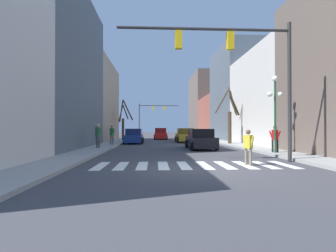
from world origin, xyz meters
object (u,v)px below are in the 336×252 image
car_at_intersection (134,137)px  pedestrian_on_right_sidewalk (112,133)px  car_parked_left_mid (201,139)px  traffic_signal_far (151,112)px  pedestrian_waiting_at_curb (248,144)px  pedestrian_near_right_corner (98,134)px  street_tree_right_far (124,121)px  car_parked_right_mid (185,136)px  traffic_signal_near (240,58)px  street_lamp_right_corner (275,98)px  street_tree_left_mid (230,117)px  car_parked_left_far (160,134)px  pedestrian_crossing_street (275,137)px

car_at_intersection → pedestrian_on_right_sidewalk: (-1.71, -4.15, 0.45)m
pedestrian_on_right_sidewalk → car_parked_left_mid: bearing=-162.9°
traffic_signal_far → pedestrian_waiting_at_curb: size_ratio=5.12×
pedestrian_near_right_corner → pedestrian_on_right_sidewalk: (0.40, 4.04, -0.03)m
pedestrian_near_right_corner → pedestrian_on_right_sidewalk: 4.06m
street_tree_right_far → car_parked_right_mid: bearing=-24.3°
traffic_signal_near → pedestrian_waiting_at_curb: traffic_signal_near is taller
street_lamp_right_corner → street_tree_left_mid: size_ratio=0.85×
car_parked_left_far → car_parked_right_mid: size_ratio=1.00×
car_at_intersection → pedestrian_on_right_sidewalk: pedestrian_on_right_sidewalk is taller
car_at_intersection → pedestrian_crossing_street: bearing=-142.9°
traffic_signal_far → pedestrian_waiting_at_curb: (4.86, -42.30, -4.01)m
pedestrian_near_right_corner → pedestrian_crossing_street: (11.73, -4.51, -0.11)m
car_parked_left_mid → pedestrian_near_right_corner: pedestrian_near_right_corner is taller
car_parked_right_mid → car_parked_left_mid: bearing=-180.0°
car_parked_left_far → traffic_signal_far: bearing=-173.0°
street_lamp_right_corner → car_at_intersection: bearing=126.6°
traffic_signal_near → car_parked_right_mid: traffic_signal_near is taller
pedestrian_crossing_street → street_tree_left_mid: street_tree_left_mid is taller
street_tree_left_mid → street_lamp_right_corner: bearing=-90.9°
pedestrian_crossing_street → pedestrian_waiting_at_curb: pedestrian_crossing_street is taller
car_parked_right_mid → pedestrian_crossing_street: size_ratio=2.94×
car_parked_right_mid → pedestrian_near_right_corner: (-7.96, -10.71, 0.46)m
traffic_signal_near → traffic_signal_far: size_ratio=1.05×
pedestrian_crossing_street → street_tree_right_far: street_tree_right_far is taller
car_parked_right_mid → pedestrian_on_right_sidewalk: bearing=131.5°
pedestrian_crossing_street → car_parked_left_far: bearing=-56.4°
pedestrian_near_right_corner → pedestrian_crossing_street: pedestrian_near_right_corner is taller
traffic_signal_far → street_tree_right_far: traffic_signal_far is taller
pedestrian_near_right_corner → street_lamp_right_corner: bearing=26.1°
pedestrian_on_right_sidewalk → street_tree_left_mid: size_ratio=0.32×
street_lamp_right_corner → pedestrian_on_right_sidewalk: bearing=142.3°
car_parked_left_far → car_at_intersection: 11.69m
traffic_signal_near → car_parked_left_far: traffic_signal_near is taller
pedestrian_on_right_sidewalk → car_parked_right_mid: bearing=-95.1°
pedestrian_near_right_corner → street_tree_left_mid: size_ratio=0.33×
car_parked_left_mid → pedestrian_waiting_at_curb: 9.34m
car_parked_left_mid → pedestrian_waiting_at_curb: bearing=-177.3°
traffic_signal_far → street_lamp_right_corner: size_ratio=1.71×
car_parked_left_mid → car_at_intersection: bearing=36.5°
traffic_signal_near → car_parked_right_mid: 19.11m
car_parked_left_mid → street_lamp_right_corner: bearing=-143.2°
car_at_intersection → car_parked_left_mid: bearing=-143.5°
car_at_intersection → traffic_signal_far: bearing=-3.3°
car_parked_left_far → pedestrian_waiting_at_curb: car_parked_left_far is taller
traffic_signal_far → car_parked_left_mid: (4.41, -32.97, -4.19)m
car_parked_right_mid → pedestrian_waiting_at_curb: (0.44, -19.75, 0.15)m
car_parked_right_mid → street_tree_right_far: 8.60m
street_tree_right_far → traffic_signal_near: bearing=-69.9°
street_lamp_right_corner → street_tree_right_far: size_ratio=0.89×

